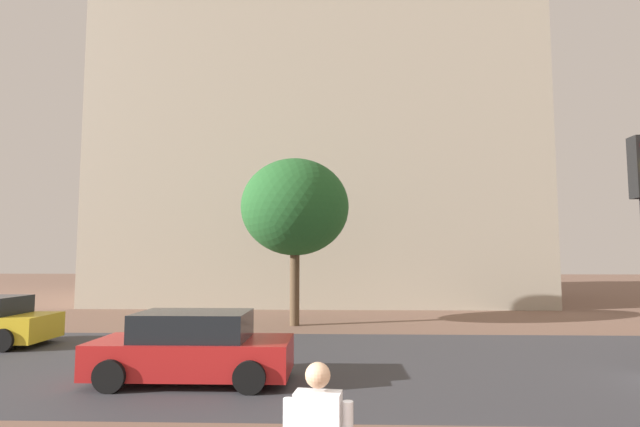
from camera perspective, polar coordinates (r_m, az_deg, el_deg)
The scene contains 5 objects.
ground_plane at distance 13.21m, azimuth -0.55°, elevation -16.56°, with size 120.00×120.00×0.00m, color brown.
street_asphalt_strip at distance 12.68m, azimuth -0.66°, elevation -17.04°, with size 120.00×8.91×0.00m, color #38383D.
landmark_building at distance 32.61m, azimuth -0.20°, elevation 8.62°, with size 24.36×15.32×33.90m.
car_red at distance 11.03m, azimuth -14.65°, elevation -15.02°, with size 4.14×1.95×1.46m.
tree_curb_far at distance 19.03m, azimuth -2.94°, elevation 0.72°, with size 4.20×4.20×6.45m.
Camera 1 is at (0.55, -2.93, 2.64)m, focal length 27.35 mm.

